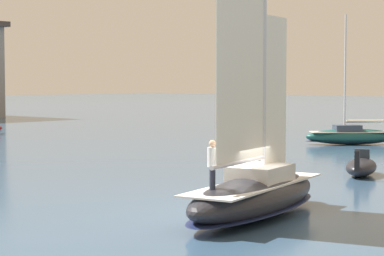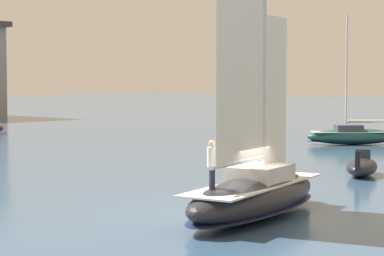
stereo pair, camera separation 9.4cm
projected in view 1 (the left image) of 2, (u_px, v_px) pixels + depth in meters
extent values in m
plane|color=#385675|center=(255.00, 217.00, 26.89)|extent=(400.00, 400.00, 0.00)
ellipsoid|color=#232328|center=(255.00, 197.00, 26.84)|extent=(9.17, 4.12, 1.51)
ellipsoid|color=#19234C|center=(255.00, 208.00, 26.87)|extent=(9.26, 4.16, 0.18)
cube|color=silver|center=(255.00, 184.00, 26.82)|extent=(8.05, 3.53, 0.06)
cube|color=beige|center=(260.00, 174.00, 27.18)|extent=(2.77, 2.18, 0.62)
cylinder|color=silver|center=(264.00, 30.00, 27.08)|extent=(0.18, 0.18, 11.08)
cylinder|color=silver|center=(239.00, 162.00, 25.65)|extent=(3.94, 0.91, 0.15)
cube|color=silver|center=(242.00, 30.00, 25.50)|extent=(3.61, 0.73, 9.08)
cube|color=silver|center=(276.00, 98.00, 28.16)|extent=(1.92, 0.39, 6.09)
cylinder|color=#232838|center=(212.00, 180.00, 24.64)|extent=(0.23, 0.23, 0.85)
cylinder|color=silver|center=(212.00, 157.00, 24.59)|extent=(0.40, 0.40, 0.65)
sphere|color=tan|center=(212.00, 144.00, 24.56)|extent=(0.24, 0.24, 0.24)
ellipsoid|color=#194C47|center=(352.00, 137.00, 57.80)|extent=(6.49, 6.53, 1.22)
ellipsoid|color=#19234C|center=(352.00, 141.00, 57.82)|extent=(6.56, 6.60, 0.15)
cube|color=beige|center=(352.00, 132.00, 57.78)|extent=(5.65, 5.69, 0.06)
cube|color=#333D4C|center=(347.00, 128.00, 57.74)|extent=(2.42, 2.42, 0.50)
cylinder|color=silver|center=(345.00, 73.00, 57.46)|extent=(0.14, 0.14, 8.99)
cylinder|color=silver|center=(365.00, 122.00, 57.80)|extent=(2.36, 2.39, 0.12)
cylinder|color=silver|center=(365.00, 121.00, 57.79)|extent=(2.19, 2.21, 0.20)
ellipsoid|color=black|center=(361.00, 167.00, 38.67)|extent=(4.08, 2.80, 0.91)
cube|color=black|center=(357.00, 161.00, 36.95)|extent=(0.27, 0.30, 1.00)
cube|color=#28333D|center=(362.00, 154.00, 38.99)|extent=(0.50, 0.79, 0.55)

